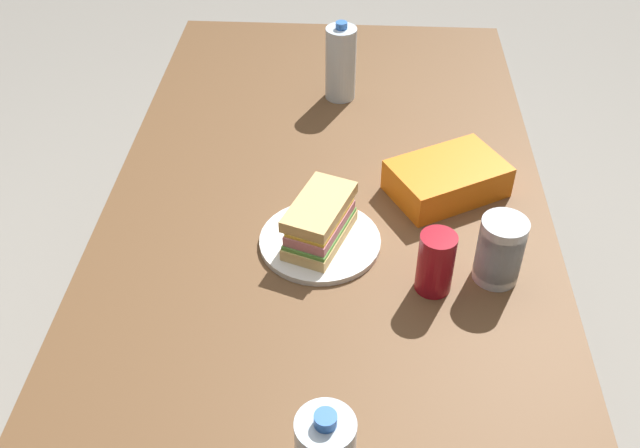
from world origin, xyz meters
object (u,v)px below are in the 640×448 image
(soda_can_red, at_px, (436,263))
(plastic_cup_stack, at_px, (500,250))
(dining_table, at_px, (326,245))
(water_bottle_tall, at_px, (341,63))
(paper_plate, at_px, (320,241))
(sandwich, at_px, (320,221))
(chip_bag, at_px, (447,179))

(soda_can_red, bearing_deg, plastic_cup_stack, -73.40)
(dining_table, relative_size, water_bottle_tall, 8.81)
(paper_plate, bearing_deg, sandwich, 6.54)
(soda_can_red, height_order, plastic_cup_stack, plastic_cup_stack)
(paper_plate, height_order, soda_can_red, soda_can_red)
(dining_table, bearing_deg, water_bottle_tall, -1.54)
(chip_bag, distance_m, plastic_cup_stack, 0.26)
(paper_plate, bearing_deg, water_bottle_tall, -1.93)
(soda_can_red, height_order, water_bottle_tall, water_bottle_tall)
(soda_can_red, distance_m, chip_bag, 0.29)
(dining_table, xyz_separation_m, water_bottle_tall, (0.46, -0.01, 0.18))
(soda_can_red, bearing_deg, chip_bag, -8.87)
(paper_plate, height_order, water_bottle_tall, water_bottle_tall)
(water_bottle_tall, bearing_deg, paper_plate, 178.07)
(water_bottle_tall, distance_m, plastic_cup_stack, 0.70)
(paper_plate, distance_m, chip_bag, 0.31)
(dining_table, height_order, water_bottle_tall, water_bottle_tall)
(water_bottle_tall, bearing_deg, soda_can_red, -163.89)
(paper_plate, xyz_separation_m, soda_can_red, (-0.11, -0.21, 0.05))
(sandwich, height_order, plastic_cup_stack, plastic_cup_stack)
(dining_table, bearing_deg, soda_can_red, -134.55)
(paper_plate, bearing_deg, dining_table, -3.81)
(paper_plate, relative_size, chip_bag, 1.02)
(plastic_cup_stack, bearing_deg, water_bottle_tall, 26.09)
(chip_bag, height_order, water_bottle_tall, water_bottle_tall)
(dining_table, relative_size, plastic_cup_stack, 13.41)
(dining_table, bearing_deg, paper_plate, 176.19)
(dining_table, bearing_deg, plastic_cup_stack, -117.42)
(dining_table, xyz_separation_m, sandwich, (-0.09, 0.01, 0.14))
(sandwich, xyz_separation_m, chip_bag, (0.17, -0.26, -0.02))
(dining_table, distance_m, chip_bag, 0.29)
(paper_plate, xyz_separation_m, plastic_cup_stack, (-0.07, -0.33, 0.06))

